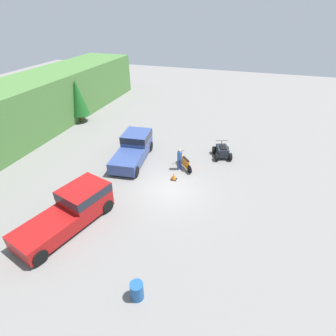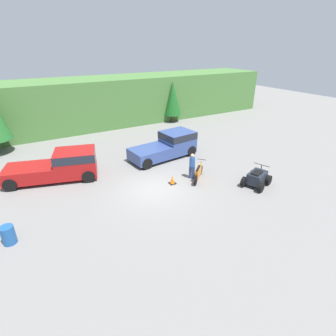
% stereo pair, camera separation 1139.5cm
% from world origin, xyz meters
% --- Properties ---
extents(ground_plane, '(80.00, 80.00, 0.00)m').
position_xyz_m(ground_plane, '(0.00, 0.00, 0.00)').
color(ground_plane, slate).
extents(hillside_backdrop, '(44.00, 6.00, 4.86)m').
position_xyz_m(hillside_backdrop, '(0.00, 16.00, 2.43)').
color(hillside_backdrop, '#477538').
rests_on(hillside_backdrop, ground_plane).
extents(tree_mid_left, '(1.94, 1.94, 4.40)m').
position_xyz_m(tree_mid_left, '(8.95, 12.84, 2.59)').
color(tree_mid_left, brown).
rests_on(tree_mid_left, ground_plane).
extents(pickup_truck_red, '(5.98, 3.57, 1.88)m').
position_xyz_m(pickup_truck_red, '(-4.57, 4.35, 0.99)').
color(pickup_truck_red, maroon).
rests_on(pickup_truck_red, ground_plane).
extents(pickup_truck_second, '(5.42, 2.71, 1.88)m').
position_xyz_m(pickup_truck_second, '(3.37, 4.12, 0.98)').
color(pickup_truck_second, '#334784').
rests_on(pickup_truck_second, ground_plane).
extents(dirt_bike, '(1.71, 1.53, 1.13)m').
position_xyz_m(dirt_bike, '(3.09, -0.23, 0.47)').
color(dirt_bike, black).
rests_on(dirt_bike, ground_plane).
extents(quad_atv, '(2.17, 1.85, 1.26)m').
position_xyz_m(quad_atv, '(5.74, -2.73, 0.50)').
color(quad_atv, black).
rests_on(quad_atv, ground_plane).
extents(rider_person, '(0.51, 0.51, 1.75)m').
position_xyz_m(rider_person, '(2.79, 0.10, 0.95)').
color(rider_person, navy).
rests_on(rider_person, ground_plane).
extents(traffic_cone, '(0.42, 0.42, 0.55)m').
position_xyz_m(traffic_cone, '(1.31, 0.11, 0.25)').
color(traffic_cone, black).
rests_on(traffic_cone, ground_plane).
extents(steel_barrel, '(0.58, 0.58, 0.88)m').
position_xyz_m(steel_barrel, '(-7.81, -0.98, 0.44)').
color(steel_barrel, '#1E5193').
rests_on(steel_barrel, ground_plane).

